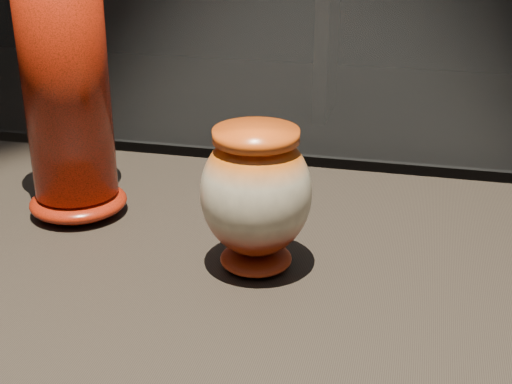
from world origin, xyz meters
TOP-DOWN VIEW (x-y plane):
  - main_vase at (-0.02, 0.07)m, footprint 0.14×0.14m
  - tall_vase at (-0.29, 0.16)m, footprint 0.16×0.16m
  - back_shelf at (0.42, 3.67)m, footprint 2.00×0.60m

SIDE VIEW (x-z plane):
  - back_shelf at x=0.42m, z-range 0.19..1.09m
  - main_vase at x=-0.02m, z-range 0.91..1.07m
  - tall_vase at x=-0.29m, z-range 0.89..1.30m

